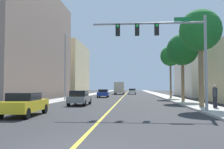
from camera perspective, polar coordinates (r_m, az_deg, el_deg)
name	(u,v)px	position (r m, az deg, el deg)	size (l,w,h in m)	color
ground	(123,96)	(49.00, 2.67, -5.04)	(192.00, 192.00, 0.00)	#2D2D30
sidewalk_left	(85,96)	(49.89, -6.39, -4.90)	(2.71, 168.00, 0.15)	#B2ADA3
sidewalk_right	(163,96)	(49.35, 11.82, -4.87)	(2.71, 168.00, 0.15)	#B2ADA3
lane_marking_center	(123,96)	(49.00, 2.67, -5.03)	(0.16, 144.00, 0.01)	yellow
building_left_near	(18,43)	(42.18, -21.01, 6.85)	(10.30, 26.98, 17.65)	gray
building_left_far	(64,69)	(67.25, -11.02, 1.21)	(10.40, 18.67, 13.19)	beige
building_right_far	(216,71)	(51.51, 22.93, 0.79)	(13.23, 16.99, 9.86)	silver
traffic_signal_mast	(168,41)	(18.06, 12.93, 7.55)	(8.05, 0.36, 6.71)	gray
street_lamp	(65,63)	(32.65, -10.80, 2.59)	(0.56, 0.28, 8.65)	gray
palm_near	(200,31)	(22.72, 19.76, 9.43)	(3.57, 3.57, 8.30)	brown
palm_mid	(182,50)	(30.88, 15.99, 5.46)	(3.76, 3.76, 8.02)	brown
palm_far	(170,56)	(39.25, 13.37, 4.10)	(3.09, 3.09, 8.01)	brown
car_gray	(80,98)	(24.44, -7.50, -5.36)	(1.73, 3.96, 1.45)	slate
car_blue	(103,93)	(43.17, -2.04, -4.36)	(1.92, 4.61, 1.40)	#1E389E
car_white	(132,91)	(61.95, 4.70, -3.90)	(1.89, 4.44, 1.42)	white
car_yellow	(25,104)	(16.27, -19.61, -6.44)	(1.89, 4.26, 1.44)	gold
delivery_truck	(119,88)	(62.41, 1.73, -3.10)	(2.50, 7.15, 3.05)	red
pedestrian	(215,96)	(21.40, 22.75, -4.65)	(0.38, 0.38, 1.82)	black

